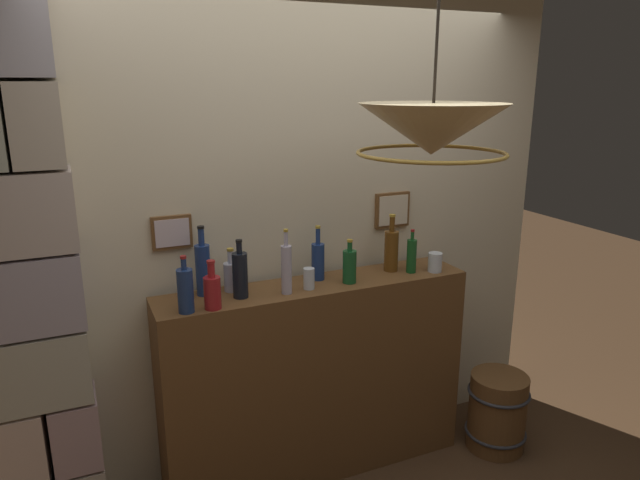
# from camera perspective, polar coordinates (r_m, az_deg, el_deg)

# --- Properties ---
(panelled_rear_partition) EXTENTS (3.12, 0.15, 2.90)m
(panelled_rear_partition) POSITION_cam_1_polar(r_m,az_deg,el_deg) (3.10, -2.19, 4.32)
(panelled_rear_partition) COLOR beige
(panelled_rear_partition) RESTS_ON ground
(stone_pillar) EXTENTS (0.44, 0.33, 2.82)m
(stone_pillar) POSITION_cam_1_polar(r_m,az_deg,el_deg) (2.78, -27.35, -0.87)
(stone_pillar) COLOR gray
(stone_pillar) RESTS_ON ground
(bar_shelf_unit) EXTENTS (1.67, 0.33, 1.10)m
(bar_shelf_unit) POSITION_cam_1_polar(r_m,az_deg,el_deg) (3.22, -0.37, -13.66)
(bar_shelf_unit) COLOR brown
(bar_shelf_unit) RESTS_ON ground
(liquor_bottle_sherry) EXTENTS (0.08, 0.08, 0.32)m
(liquor_bottle_sherry) POSITION_cam_1_polar(r_m,az_deg,el_deg) (3.19, 7.10, -0.94)
(liquor_bottle_sherry) COLOR brown
(liquor_bottle_sherry) RESTS_ON bar_shelf_unit
(liquor_bottle_bourbon) EXTENTS (0.07, 0.07, 0.23)m
(liquor_bottle_bourbon) POSITION_cam_1_polar(r_m,az_deg,el_deg) (2.99, 2.95, -2.57)
(liquor_bottle_bourbon) COLOR #175427
(liquor_bottle_bourbon) RESTS_ON bar_shelf_unit
(liquor_bottle_tequila) EXTENTS (0.05, 0.05, 0.24)m
(liquor_bottle_tequila) POSITION_cam_1_polar(r_m,az_deg,el_deg) (3.18, 9.08, -1.51)
(liquor_bottle_tequila) COLOR #175221
(liquor_bottle_tequila) RESTS_ON bar_shelf_unit
(liquor_bottle_rum) EXTENTS (0.08, 0.08, 0.23)m
(liquor_bottle_rum) POSITION_cam_1_polar(r_m,az_deg,el_deg) (2.70, -10.65, -4.98)
(liquor_bottle_rum) COLOR #A71E22
(liquor_bottle_rum) RESTS_ON bar_shelf_unit
(liquor_bottle_brandy) EXTENTS (0.07, 0.07, 0.29)m
(liquor_bottle_brandy) POSITION_cam_1_polar(r_m,az_deg,el_deg) (3.03, -0.21, -2.03)
(liquor_bottle_brandy) COLOR navy
(liquor_bottle_brandy) RESTS_ON bar_shelf_unit
(liquor_bottle_vodka) EXTENTS (0.07, 0.07, 0.35)m
(liquor_bottle_vodka) POSITION_cam_1_polar(r_m,az_deg,el_deg) (2.86, -11.55, -2.76)
(liquor_bottle_vodka) COLOR navy
(liquor_bottle_vodka) RESTS_ON bar_shelf_unit
(liquor_bottle_whiskey) EXTENTS (0.07, 0.07, 0.27)m
(liquor_bottle_whiskey) POSITION_cam_1_polar(r_m,az_deg,el_deg) (2.67, -13.23, -4.86)
(liquor_bottle_whiskey) COLOR navy
(liquor_bottle_whiskey) RESTS_ON bar_shelf_unit
(liquor_bottle_amaro) EXTENTS (0.07, 0.07, 0.22)m
(liquor_bottle_amaro) POSITION_cam_1_polar(r_m,az_deg,el_deg) (2.91, -8.81, -3.49)
(liquor_bottle_amaro) COLOR silver
(liquor_bottle_amaro) RESTS_ON bar_shelf_unit
(liquor_bottle_port) EXTENTS (0.05, 0.05, 0.33)m
(liquor_bottle_port) POSITION_cam_1_polar(r_m,az_deg,el_deg) (2.83, -3.36, -2.82)
(liquor_bottle_port) COLOR #BDB5C9
(liquor_bottle_port) RESTS_ON bar_shelf_unit
(liquor_bottle_gin) EXTENTS (0.07, 0.07, 0.29)m
(liquor_bottle_gin) POSITION_cam_1_polar(r_m,az_deg,el_deg) (2.80, -7.94, -3.39)
(liquor_bottle_gin) COLOR black
(liquor_bottle_gin) RESTS_ON bar_shelf_unit
(glass_tumbler_rocks) EXTENTS (0.06, 0.06, 0.11)m
(glass_tumbler_rocks) POSITION_cam_1_polar(r_m,az_deg,el_deg) (2.91, -1.11, -3.85)
(glass_tumbler_rocks) COLOR silver
(glass_tumbler_rocks) RESTS_ON bar_shelf_unit
(glass_tumbler_highball) EXTENTS (0.08, 0.08, 0.11)m
(glass_tumbler_highball) POSITION_cam_1_polar(r_m,az_deg,el_deg) (3.23, 11.36, -2.18)
(glass_tumbler_highball) COLOR silver
(glass_tumbler_highball) RESTS_ON bar_shelf_unit
(pendant_lamp) EXTENTS (0.59, 0.59, 0.61)m
(pendant_lamp) POSITION_cam_1_polar(r_m,az_deg,el_deg) (2.31, 11.08, 10.58)
(pendant_lamp) COLOR beige
(wooden_barrel) EXTENTS (0.36, 0.36, 0.47)m
(wooden_barrel) POSITION_cam_1_polar(r_m,az_deg,el_deg) (3.70, 17.17, -15.97)
(wooden_barrel) COLOR brown
(wooden_barrel) RESTS_ON ground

